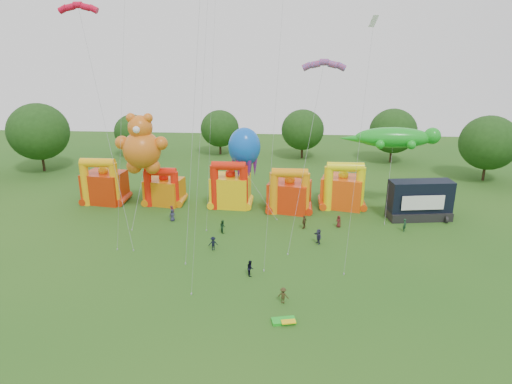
# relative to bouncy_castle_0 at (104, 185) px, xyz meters

# --- Properties ---
(ground) EXTENTS (160.00, 160.00, 0.00)m
(ground) POSITION_rel_bouncy_castle_0_xyz_m (20.83, -28.85, -2.61)
(ground) COLOR #205317
(ground) RESTS_ON ground
(tree_ring) EXTENTS (125.53, 127.65, 12.07)m
(tree_ring) POSITION_rel_bouncy_castle_0_xyz_m (19.62, -28.23, 3.65)
(tree_ring) COLOR #352314
(tree_ring) RESTS_ON ground
(bouncy_castle_0) EXTENTS (5.98, 5.07, 6.89)m
(bouncy_castle_0) POSITION_rel_bouncy_castle_0_xyz_m (0.00, 0.00, 0.00)
(bouncy_castle_0) COLOR red
(bouncy_castle_0) RESTS_ON ground
(bouncy_castle_1) EXTENTS (5.59, 4.82, 5.67)m
(bouncy_castle_1) POSITION_rel_bouncy_castle_0_xyz_m (8.71, 0.11, -0.44)
(bouncy_castle_1) COLOR orange
(bouncy_castle_1) RESTS_ON ground
(bouncy_castle_2) EXTENTS (5.49, 4.53, 6.84)m
(bouncy_castle_2) POSITION_rel_bouncy_castle_0_xyz_m (18.31, -0.21, -0.02)
(bouncy_castle_2) COLOR yellow
(bouncy_castle_2) RESTS_ON ground
(bouncy_castle_3) EXTENTS (6.16, 5.35, 6.40)m
(bouncy_castle_3) POSITION_rel_bouncy_castle_0_xyz_m (26.58, -1.45, -0.18)
(bouncy_castle_3) COLOR red
(bouncy_castle_3) RESTS_ON ground
(bouncy_castle_4) EXTENTS (6.41, 5.59, 6.84)m
(bouncy_castle_4) POSITION_rel_bouncy_castle_0_xyz_m (34.02, 0.62, -0.02)
(bouncy_castle_4) COLOR #F14D0D
(bouncy_castle_4) RESTS_ON ground
(stage_trailer) EXTENTS (8.42, 4.16, 5.19)m
(stage_trailer) POSITION_rel_bouncy_castle_0_xyz_m (43.63, -2.99, -0.11)
(stage_trailer) COLOR black
(stage_trailer) RESTS_ON ground
(teddy_bear_kite) EXTENTS (7.02, 9.19, 13.60)m
(teddy_bear_kite) POSITION_rel_bouncy_castle_0_xyz_m (7.06, -3.31, 6.15)
(teddy_bear_kite) COLOR #D26417
(teddy_bear_kite) RESTS_ON ground
(gecko_kite) EXTENTS (13.20, 7.79, 11.64)m
(gecko_kite) POSITION_rel_bouncy_castle_0_xyz_m (39.88, -1.07, 5.20)
(gecko_kite) COLOR #169F1E
(gecko_kite) RESTS_ON ground
(octopus_kite) EXTENTS (7.21, 8.83, 11.03)m
(octopus_kite) POSITION_rel_bouncy_castle_0_xyz_m (21.54, -0.36, 2.16)
(octopus_kite) COLOR blue
(octopus_kite) RESTS_ON ground
(parafoil_kites) EXTENTS (30.62, 8.97, 29.48)m
(parafoil_kites) POSITION_rel_bouncy_castle_0_xyz_m (13.31, -13.04, 10.12)
(parafoil_kites) COLOR red
(parafoil_kites) RESTS_ON ground
(diamond_kites) EXTENTS (27.48, 21.34, 42.87)m
(diamond_kites) POSITION_rel_bouncy_castle_0_xyz_m (19.84, -13.76, 14.64)
(diamond_kites) COLOR red
(diamond_kites) RESTS_ON ground
(folded_kite_bundle) EXTENTS (2.17, 1.43, 0.31)m
(folded_kite_bundle) POSITION_rel_bouncy_castle_0_xyz_m (26.34, -27.66, -2.47)
(folded_kite_bundle) COLOR green
(folded_kite_bundle) RESTS_ON ground
(spectator_0) EXTENTS (0.91, 0.76, 1.59)m
(spectator_0) POSITION_rel_bouncy_castle_0_xyz_m (11.47, -6.36, -1.81)
(spectator_0) COLOR #2A2C46
(spectator_0) RESTS_ON ground
(spectator_1) EXTENTS (0.62, 0.80, 1.94)m
(spectator_1) POSITION_rel_bouncy_castle_0_xyz_m (11.37, -5.90, -1.64)
(spectator_1) COLOR #521724
(spectator_1) RESTS_ON ground
(spectator_2) EXTENTS (0.94, 1.00, 1.63)m
(spectator_2) POSITION_rel_bouncy_castle_0_xyz_m (18.54, -9.57, -1.79)
(spectator_2) COLOR #16381C
(spectator_2) RESTS_ON ground
(spectator_3) EXTENTS (1.16, 0.86, 1.61)m
(spectator_3) POSITION_rel_bouncy_castle_0_xyz_m (18.16, -14.46, -1.80)
(spectator_3) COLOR black
(spectator_3) RESTS_ON ground
(spectator_4) EXTENTS (0.89, 1.10, 1.75)m
(spectator_4) POSITION_rel_bouncy_castle_0_xyz_m (28.51, -7.55, -1.73)
(spectator_4) COLOR #49371D
(spectator_4) RESTS_ON ground
(spectator_5) EXTENTS (1.10, 1.75, 1.80)m
(spectator_5) POSITION_rel_bouncy_castle_0_xyz_m (30.02, -11.86, -1.71)
(spectator_5) COLOR #2B2944
(spectator_5) RESTS_ON ground
(spectator_6) EXTENTS (0.90, 0.84, 1.55)m
(spectator_6) POSITION_rel_bouncy_castle_0_xyz_m (32.83, -6.81, -1.83)
(spectator_6) COLOR #541A18
(spectator_6) RESTS_ON ground
(spectator_7) EXTENTS (0.63, 0.71, 1.65)m
(spectator_7) POSITION_rel_bouncy_castle_0_xyz_m (40.81, -7.54, -1.78)
(spectator_7) COLOR #163822
(spectator_7) RESTS_ON ground
(spectator_8) EXTENTS (0.81, 0.93, 1.65)m
(spectator_8) POSITION_rel_bouncy_castle_0_xyz_m (22.81, -19.89, -1.78)
(spectator_8) COLOR black
(spectator_8) RESTS_ON ground
(spectator_9) EXTENTS (1.12, 0.83, 1.55)m
(spectator_9) POSITION_rel_bouncy_castle_0_xyz_m (26.18, -24.70, -1.83)
(spectator_9) COLOR #372E16
(spectator_9) RESTS_ON ground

